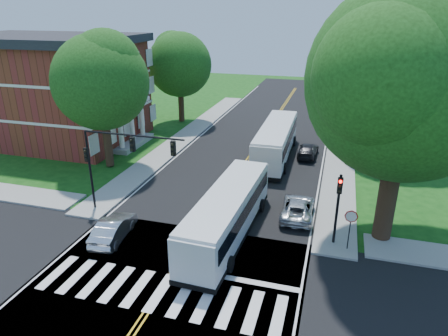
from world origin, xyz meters
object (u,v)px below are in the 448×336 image
at_px(signal_nw, 118,154).
at_px(suv, 298,208).
at_px(dark_sedan, 308,150).
at_px(signal_ne, 338,201).
at_px(bus_follow, 276,141).
at_px(hatchback, 114,229).
at_px(bus_lead, 228,213).

xyz_separation_m(signal_nw, suv, (11.57, 2.97, -3.73)).
relative_size(signal_nw, dark_sedan, 1.68).
relative_size(suv, dark_sedan, 1.07).
xyz_separation_m(signal_nw, signal_ne, (14.06, 0.01, -1.41)).
bearing_deg(bus_follow, dark_sedan, -158.51).
relative_size(hatchback, suv, 0.92).
height_order(bus_lead, hatchback, bus_lead).
bearing_deg(dark_sedan, bus_follow, 24.31).
bearing_deg(bus_follow, signal_ne, 111.57).
distance_m(signal_nw, hatchback, 4.89).
bearing_deg(bus_lead, suv, -134.22).
height_order(signal_ne, dark_sedan, signal_ne).
bearing_deg(signal_nw, bus_follow, 59.69).
bearing_deg(signal_nw, bus_lead, -5.56).
distance_m(bus_lead, suv, 5.48).
xyz_separation_m(signal_ne, suv, (-2.49, 2.96, -2.32)).
height_order(bus_follow, hatchback, bus_follow).
height_order(signal_ne, bus_lead, signal_ne).
xyz_separation_m(signal_nw, hatchback, (1.04, -3.05, -3.68)).
distance_m(bus_lead, bus_follow, 14.79).
distance_m(suv, dark_sedan, 12.30).
relative_size(bus_follow, hatchback, 2.95).
distance_m(signal_nw, bus_follow, 16.48).
bearing_deg(dark_sedan, hatchback, 62.82).
bearing_deg(bus_lead, dark_sedan, -100.07).
bearing_deg(signal_ne, hatchback, -166.78).
height_order(hatchback, suv, hatchback).
xyz_separation_m(bus_follow, hatchback, (-7.17, -17.08, -0.99)).
relative_size(signal_ne, bus_lead, 0.38).
relative_size(bus_follow, dark_sedan, 2.91).
height_order(signal_nw, bus_follow, signal_nw).
bearing_deg(signal_nw, hatchback, -71.20).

